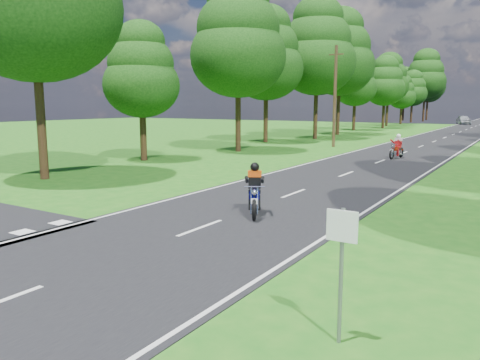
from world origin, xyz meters
The scene contains 8 objects.
ground centered at (0.00, 0.00, 0.00)m, with size 160.00×160.00×0.00m, color #1B6015.
main_road centered at (0.00, 50.00, 0.01)m, with size 7.00×140.00×0.02m, color black.
road_markings centered at (-0.14, 48.13, 0.02)m, with size 7.40×140.00×0.01m.
telegraph_pole centered at (-6.00, 28.00, 4.07)m, with size 1.20×0.26×8.00m.
road_sign centered at (5.50, -2.01, 1.34)m, with size 0.45×0.07×2.00m.
rider_near_blue centered at (0.44, 4.24, 0.83)m, with size 0.64×1.93×1.61m, color #0B0B7D, non-canonical shape.
rider_far_red centered at (0.41, 22.21, 0.79)m, with size 0.62×1.86×1.55m, color maroon, non-canonical shape.
distant_car centered at (-2.60, 80.71, 0.79)m, with size 1.82×4.53×1.54m, color #B5B7BC.
Camera 1 is at (7.64, -8.13, 3.42)m, focal length 35.00 mm.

